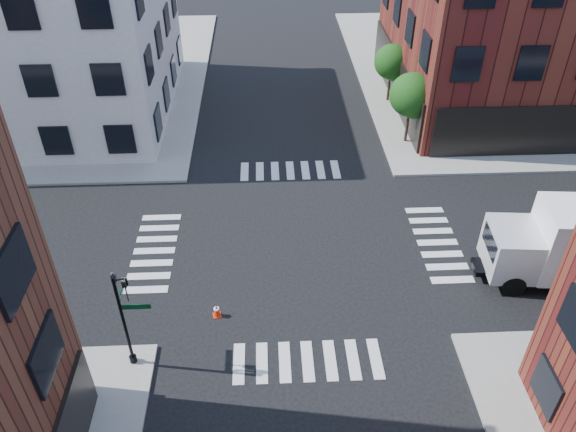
# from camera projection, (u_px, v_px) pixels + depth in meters

# --- Properties ---
(ground) EXTENTS (120.00, 120.00, 0.00)m
(ground) POSITION_uv_depth(u_px,v_px,m) (297.00, 247.00, 27.67)
(ground) COLOR black
(ground) RESTS_ON ground
(sidewalk_ne) EXTENTS (30.00, 30.00, 0.15)m
(sidewalk_ne) POSITION_uv_depth(u_px,v_px,m) (542.00, 70.00, 45.14)
(sidewalk_ne) COLOR gray
(sidewalk_ne) RESTS_ON ground
(sidewalk_nw) EXTENTS (30.00, 30.00, 0.15)m
(sidewalk_nw) POSITION_uv_depth(u_px,v_px,m) (12.00, 80.00, 43.60)
(sidewalk_nw) COLOR gray
(sidewalk_nw) RESTS_ON ground
(tree_near) EXTENTS (2.69, 2.69, 4.49)m
(tree_near) POSITION_uv_depth(u_px,v_px,m) (412.00, 97.00, 34.00)
(tree_near) COLOR black
(tree_near) RESTS_ON ground
(tree_far) EXTENTS (2.43, 2.43, 4.07)m
(tree_far) POSITION_uv_depth(u_px,v_px,m) (392.00, 64.00, 38.95)
(tree_far) COLOR black
(tree_far) RESTS_ON ground
(signal_pole) EXTENTS (1.29, 1.24, 4.60)m
(signal_pole) POSITION_uv_depth(u_px,v_px,m) (124.00, 310.00, 20.37)
(signal_pole) COLOR black
(signal_pole) RESTS_ON ground
(traffic_cone) EXTENTS (0.41, 0.41, 0.64)m
(traffic_cone) POSITION_uv_depth(u_px,v_px,m) (217.00, 311.00, 23.83)
(traffic_cone) COLOR #F32C0A
(traffic_cone) RESTS_ON ground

